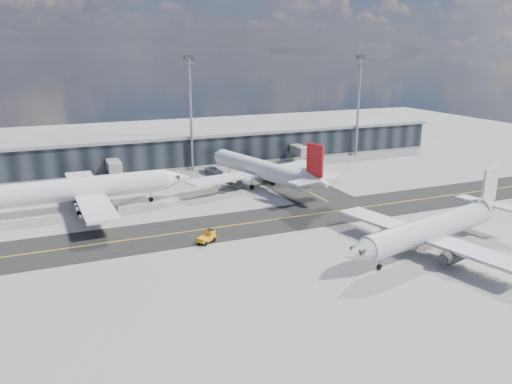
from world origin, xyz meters
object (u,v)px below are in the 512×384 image
Objects in this scene: airliner_af at (79,189)px; airliner_redtail at (262,169)px; service_van at (214,170)px; airliner_near at (432,229)px; baggage_tug at (208,237)px.

airliner_af reaches higher than airliner_redtail.
airliner_near is at bearing -88.12° from service_van.
airliner_af is 38.87m from service_van.
baggage_tug is at bearing 48.13° from airliner_near.
airliner_redtail is (39.47, 2.52, -0.22)m from airliner_af.
airliner_af is at bearing 169.15° from airliner_redtail.
airliner_af is 1.18× the size of airliner_near.
baggage_tug reaches higher than service_van.
airliner_near is at bearing 28.00° from baggage_tug.
airliner_af is at bearing 35.71° from airliner_near.
airliner_redtail is 18.09m from service_van.
airliner_near is 63.51m from service_van.
airliner_af reaches higher than airliner_near.
airliner_redtail is at bearing 91.11° from airliner_af.
airliner_redtail is 45.78m from airliner_near.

